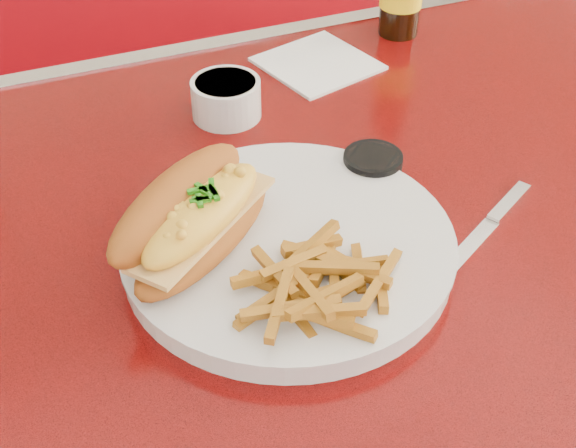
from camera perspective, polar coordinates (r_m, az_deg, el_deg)
name	(u,v)px	position (r m, az deg, el deg)	size (l,w,h in m)	color
diner_table	(336,326)	(0.91, 3.42, -7.28)	(1.23, 0.83, 0.77)	#B70E0B
booth_bench_far	(168,169)	(1.71, -8.55, 3.88)	(1.20, 0.51, 0.90)	maroon
dinner_plate	(288,247)	(0.74, 0.00, -1.63)	(0.35, 0.35, 0.02)	silver
mac_hoagie	(194,217)	(0.71, -6.71, 0.50)	(0.20, 0.19, 0.08)	#A5551A
fries_pile	(318,281)	(0.68, 2.14, -4.10)	(0.11, 0.10, 0.03)	#C28021
fork	(284,197)	(0.79, -0.31, 1.93)	(0.04, 0.13, 0.00)	silver
gravy_ramekin	(226,98)	(0.94, -4.42, 8.96)	(0.10, 0.10, 0.05)	silver
sauce_cup_right	(372,166)	(0.84, 6.03, 4.11)	(0.08, 0.08, 0.03)	black
knife	(488,226)	(0.81, 14.03, -0.13)	(0.18, 0.11, 0.01)	silver
paper_napkin	(318,64)	(1.06, 2.12, 11.33)	(0.13, 0.13, 0.00)	white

